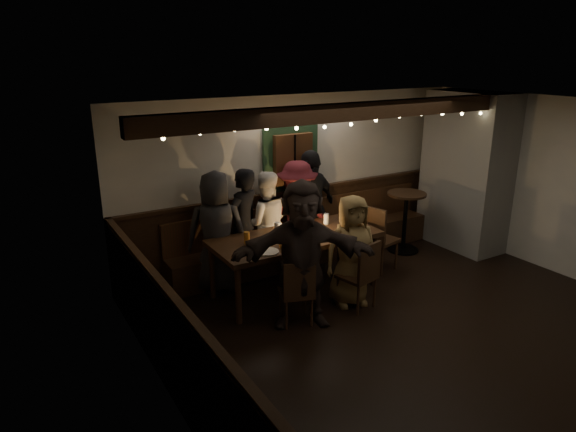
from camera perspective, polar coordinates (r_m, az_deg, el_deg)
room at (r=7.94m, az=11.99°, el=1.88°), size 6.02×5.01×2.62m
dining_table at (r=6.97m, az=0.85°, el=-2.76°), size 2.31×0.99×1.00m
chair_near_left at (r=6.22m, az=1.08°, el=-8.13°), size 0.49×0.49×0.86m
chair_near_right at (r=6.65m, az=8.27°, el=-6.17°), size 0.50×0.50×0.93m
chair_end at (r=7.80m, az=9.77°, el=-2.08°), size 0.57×0.57×1.03m
high_top at (r=8.69m, az=12.91°, el=0.17°), size 0.63×0.63×1.01m
person_a at (r=7.09m, az=-7.93°, el=-1.77°), size 0.98×0.83×1.70m
person_b at (r=7.35m, az=-5.01°, el=-1.06°), size 0.72×0.62×1.66m
person_c at (r=7.58m, az=-2.51°, el=-0.81°), size 0.91×0.81×1.57m
person_d at (r=7.74m, az=0.99°, el=0.05°), size 1.24×1.00×1.68m
person_e at (r=7.93m, az=2.62°, el=0.94°), size 1.15×0.78×1.81m
person_f at (r=6.11m, az=1.55°, el=-4.28°), size 1.75×1.19×1.82m
person_g at (r=6.71m, az=7.04°, el=-3.84°), size 0.82×0.63×1.49m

